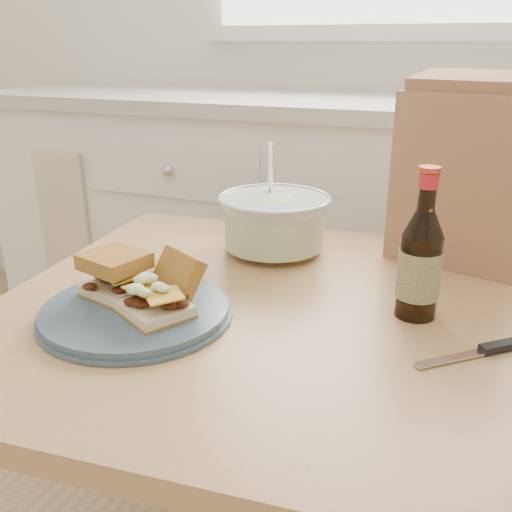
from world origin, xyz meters
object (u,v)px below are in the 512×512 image
at_px(dining_table, 256,355).
at_px(paper_bag, 467,179).
at_px(beer_bottle, 420,262).
at_px(plate, 136,311).
at_px(coleslaw_bowl, 274,225).

xyz_separation_m(dining_table, paper_bag, (0.29, 0.33, 0.26)).
xyz_separation_m(beer_bottle, paper_bag, (0.04, 0.29, 0.07)).
height_order(plate, paper_bag, paper_bag).
distance_m(coleslaw_bowl, beer_bottle, 0.36).
bearing_deg(dining_table, paper_bag, 43.84).
xyz_separation_m(dining_table, beer_bottle, (0.25, 0.05, 0.19)).
relative_size(plate, beer_bottle, 1.23).
bearing_deg(dining_table, plate, -146.12).
bearing_deg(plate, beer_bottle, 22.97).
xyz_separation_m(dining_table, plate, (-0.15, -0.12, 0.11)).
xyz_separation_m(plate, beer_bottle, (0.40, 0.17, 0.08)).
height_order(dining_table, coleslaw_bowl, coleslaw_bowl).
bearing_deg(dining_table, beer_bottle, 5.52).
bearing_deg(coleslaw_bowl, paper_bag, 16.47).
height_order(dining_table, paper_bag, paper_bag).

